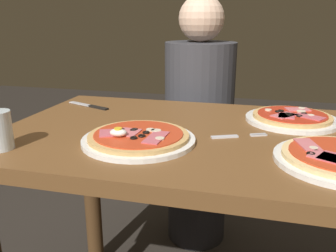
# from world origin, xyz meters

# --- Properties ---
(dining_table) EXTENTS (1.18, 0.72, 0.77)m
(dining_table) POSITION_xyz_m (0.00, 0.00, 0.64)
(dining_table) COLOR brown
(dining_table) RESTS_ON ground
(pizza_foreground) EXTENTS (0.30, 0.30, 0.05)m
(pizza_foreground) POSITION_xyz_m (-0.16, -0.13, 0.78)
(pizza_foreground) COLOR white
(pizza_foreground) RESTS_ON dining_table
(pizza_across_right) EXTENTS (0.28, 0.28, 0.03)m
(pizza_across_right) POSITION_xyz_m (0.25, 0.17, 0.78)
(pizza_across_right) COLOR white
(pizza_across_right) RESTS_ON dining_table
(fork) EXTENTS (0.15, 0.08, 0.00)m
(fork) POSITION_xyz_m (0.08, -0.02, 0.77)
(fork) COLOR silver
(fork) RESTS_ON dining_table
(knife) EXTENTS (0.19, 0.09, 0.01)m
(knife) POSITION_xyz_m (-0.45, 0.19, 0.77)
(knife) COLOR silver
(knife) RESTS_ON dining_table
(diner_person) EXTENTS (0.32, 0.32, 1.18)m
(diner_person) POSITION_xyz_m (-0.12, 0.63, 0.56)
(diner_person) COLOR black
(diner_person) RESTS_ON ground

